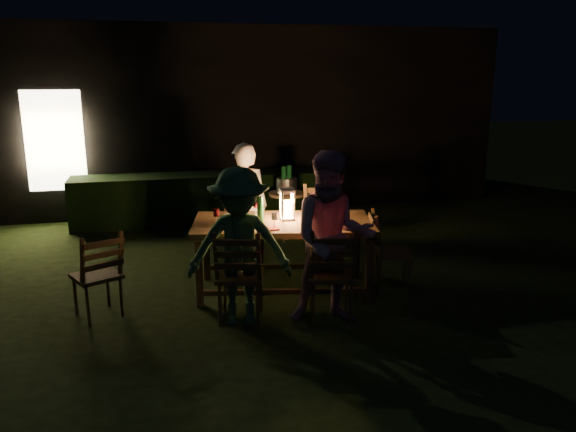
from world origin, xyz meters
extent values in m
plane|color=black|center=(0.00, 0.00, 0.00)|extent=(40.00, 40.00, 0.00)
cube|color=black|center=(0.00, 6.20, 1.60)|extent=(10.00, 4.00, 3.20)
cube|color=#FFE5B2|center=(-2.80, 4.21, 1.35)|extent=(0.90, 0.06, 1.60)
cube|color=black|center=(-0.50, 3.75, 0.40)|extent=(4.20, 0.70, 0.80)
cube|color=#482A18|center=(0.10, 0.43, 0.79)|extent=(2.11, 1.32, 0.06)
cube|color=#482A18|center=(-0.86, 0.20, 0.36)|extent=(0.07, 0.07, 0.72)
cube|color=#482A18|center=(-0.71, 0.99, 0.36)|extent=(0.07, 0.07, 0.72)
cube|color=#482A18|center=(0.91, -0.14, 0.36)|extent=(0.07, 0.07, 0.72)
cube|color=#482A18|center=(1.06, 0.66, 0.36)|extent=(0.07, 0.07, 0.72)
cube|color=#482A18|center=(-0.48, -0.23, 0.46)|extent=(0.55, 0.53, 0.04)
cube|color=#482A18|center=(-0.53, -0.42, 0.75)|extent=(0.47, 0.26, 0.53)
cube|color=#482A18|center=(0.40, -0.39, 0.46)|extent=(0.53, 0.51, 0.04)
cube|color=#482A18|center=(0.36, -0.58, 0.74)|extent=(0.47, 0.24, 0.53)
cube|color=#482A18|center=(-0.21, 1.25, 0.49)|extent=(0.52, 0.50, 0.04)
cube|color=#482A18|center=(-0.19, 1.45, 0.80)|extent=(0.49, 0.20, 0.57)
cube|color=#482A18|center=(0.78, 1.06, 0.49)|extent=(0.53, 0.51, 0.04)
cube|color=#482A18|center=(0.80, 1.27, 0.79)|extent=(0.49, 0.22, 0.56)
cube|color=#482A18|center=(1.33, 0.20, 0.43)|extent=(0.49, 0.51, 0.04)
cube|color=#482A18|center=(1.15, 0.24, 0.69)|extent=(0.25, 0.44, 0.49)
cube|color=#482A18|center=(-1.88, 0.19, 0.43)|extent=(0.56, 0.55, 0.04)
cube|color=#482A18|center=(-1.80, 0.03, 0.70)|extent=(0.44, 0.32, 0.50)
imported|color=white|center=(-0.19, 1.32, 0.80)|extent=(0.64, 0.48, 1.59)
imported|color=#B87F90|center=(0.39, -0.46, 0.85)|extent=(0.93, 0.79, 1.71)
imported|color=#336739|center=(-0.50, -0.30, 0.78)|extent=(1.09, 0.75, 1.56)
cube|color=white|center=(0.16, 0.47, 0.83)|extent=(0.15, 0.15, 0.03)
cube|color=white|center=(0.16, 0.47, 1.15)|extent=(0.16, 0.16, 0.03)
cylinder|color=#FF9E3F|center=(0.16, 0.47, 0.95)|extent=(0.09, 0.09, 0.18)
cylinder|color=white|center=(-0.40, 0.74, 0.83)|extent=(0.25, 0.25, 0.01)
cylinder|color=white|center=(-0.48, 0.31, 0.83)|extent=(0.25, 0.25, 0.01)
cylinder|color=white|center=(0.58, 0.56, 0.83)|extent=(0.25, 0.25, 0.01)
cylinder|color=white|center=(0.50, 0.13, 0.83)|extent=(0.25, 0.25, 0.01)
cylinder|color=#0F471E|center=(-0.15, 0.47, 0.96)|extent=(0.07, 0.07, 0.28)
cube|color=red|center=(-0.11, 0.14, 0.82)|extent=(0.18, 0.14, 0.01)
cube|color=red|center=(0.58, 0.03, 0.82)|extent=(0.18, 0.14, 0.01)
cube|color=black|center=(-0.57, 0.25, 0.82)|extent=(0.14, 0.07, 0.01)
cylinder|color=olive|center=(0.60, 2.39, 0.69)|extent=(0.53, 0.53, 0.04)
cylinder|color=olive|center=(0.60, 2.39, 0.35)|extent=(0.06, 0.06, 0.69)
cylinder|color=#A5A8AD|center=(0.60, 2.39, 0.82)|extent=(0.30, 0.30, 0.22)
cylinder|color=#0F471E|center=(0.55, 2.35, 0.87)|extent=(0.07, 0.07, 0.32)
cylinder|color=#0F471E|center=(0.65, 2.43, 0.87)|extent=(0.07, 0.07, 0.32)
camera|label=1|loc=(-1.22, -5.42, 2.41)|focal=35.00mm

